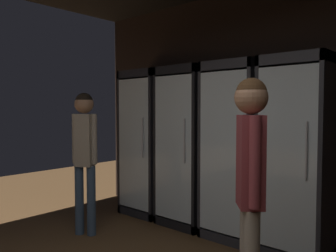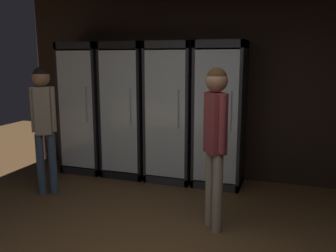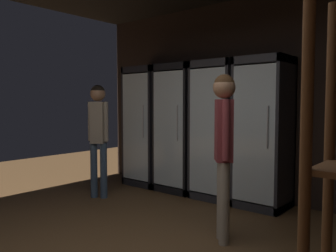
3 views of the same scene
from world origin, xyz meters
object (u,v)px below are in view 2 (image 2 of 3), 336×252
cooler_far_left (88,109)px  shopper_near (43,116)px  shopper_far (215,130)px  cooler_right (220,116)px  cooler_left (128,111)px  cooler_center (172,114)px

cooler_far_left → shopper_near: cooler_far_left is taller
shopper_far → cooler_right: bearing=98.6°
cooler_right → cooler_left: bearing=179.9°
cooler_right → shopper_far: bearing=-81.4°
cooler_left → shopper_far: size_ratio=1.19×
shopper_near → shopper_far: bearing=-6.6°
cooler_left → shopper_near: (-0.62, -1.10, 0.07)m
cooler_far_left → cooler_right: size_ratio=1.00×
cooler_far_left → cooler_center: size_ratio=1.00×
cooler_left → shopper_near: bearing=-119.4°
cooler_right → cooler_center: bearing=179.9°
cooler_center → shopper_near: size_ratio=1.21×
shopper_near → cooler_left: bearing=60.6°
cooler_left → cooler_right: bearing=-0.1°
cooler_far_left → shopper_near: (0.05, -1.10, 0.07)m
cooler_right → shopper_near: 2.26m
cooler_left → cooler_far_left: bearing=-179.9°
cooler_far_left → shopper_near: size_ratio=1.21×
cooler_left → cooler_right: size_ratio=1.00×
cooler_far_left → shopper_far: cooler_far_left is taller
cooler_right → shopper_far: 1.37m
shopper_near → shopper_far: 2.19m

